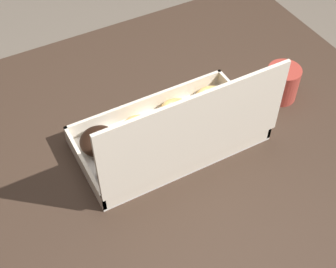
{
  "coord_description": "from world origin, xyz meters",
  "views": [
    {
      "loc": [
        0.36,
        0.64,
        1.57
      ],
      "look_at": [
        0.02,
        0.01,
        0.77
      ],
      "focal_mm": 50.0,
      "sensor_mm": 36.0,
      "label": 1
    }
  ],
  "objects": [
    {
      "name": "coffee_mug",
      "position": [
        -0.3,
        0.01,
        0.8
      ],
      "size": [
        0.08,
        0.08,
        0.09
      ],
      "color": "#A3382D",
      "rests_on": "dining_table"
    },
    {
      "name": "donut_box",
      "position": [
        0.03,
        0.03,
        0.8
      ],
      "size": [
        0.42,
        0.23,
        0.24
      ],
      "color": "silver",
      "rests_on": "dining_table"
    },
    {
      "name": "dining_table",
      "position": [
        0.0,
        0.0,
        0.65
      ],
      "size": [
        1.12,
        0.95,
        0.75
      ],
      "color": "#38281E",
      "rests_on": "ground_plane"
    }
  ]
}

